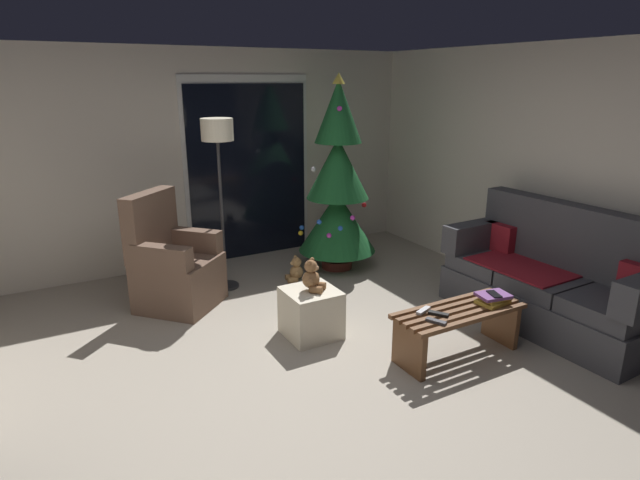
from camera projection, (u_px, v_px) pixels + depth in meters
The scene contains 18 objects.
ground_plane at pixel (319, 380), 3.91m from camera, with size 7.00×7.00×0.00m, color #9E9384.
wall_back at pixel (191, 160), 6.09m from camera, with size 5.72×0.12×2.50m, color beige.
wall_right at pixel (587, 180), 4.87m from camera, with size 0.12×6.00×2.50m, color beige.
patio_door_frame at pixel (248, 169), 6.39m from camera, with size 1.60×0.02×2.20m, color silver.
patio_door_glass at pixel (249, 173), 6.39m from camera, with size 1.50×0.02×2.10m, color black.
couch at pixel (552, 282), 4.73m from camera, with size 0.83×1.96×1.08m.
coffee_table at pixel (458, 325), 4.19m from camera, with size 1.10×0.40×0.41m.
remote_silver at pixel (423, 311), 4.09m from camera, with size 0.04×0.16×0.02m, color #ADADB2.
remote_black at pixel (438, 314), 4.03m from camera, with size 0.04×0.16×0.02m, color black.
remote_graphite at pixel (436, 321), 3.91m from camera, with size 0.04×0.16×0.02m, color #333338.
book_stack at pixel (494, 298), 4.24m from camera, with size 0.28×0.22×0.08m.
cell_phone at pixel (494, 294), 4.22m from camera, with size 0.07×0.14×0.01m, color black.
christmas_tree at pixel (338, 187), 5.95m from camera, with size 0.90×0.90×2.22m.
armchair at pixel (174, 267), 5.09m from camera, with size 0.97×0.97×1.13m.
floor_lamp at pixel (218, 147), 5.21m from camera, with size 0.32×0.32×1.78m.
ottoman at pixel (311, 313), 4.53m from camera, with size 0.44×0.44×0.43m, color beige.
teddy_bear_chestnut at pixel (312, 277), 4.43m from camera, with size 0.21×0.21×0.29m.
teddy_bear_honey_by_tree at pixel (296, 270), 5.80m from camera, with size 0.20×0.20×0.29m.
Camera 1 is at (-1.66, -2.99, 2.16)m, focal length 29.37 mm.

